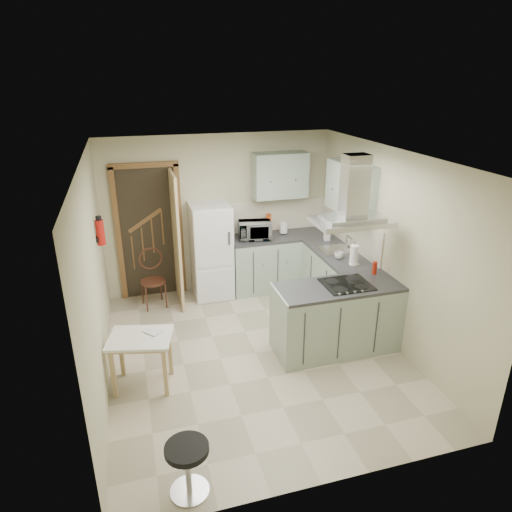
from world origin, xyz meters
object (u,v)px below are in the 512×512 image
object	(u,v)px
extractor_hood	(352,221)
bentwood_chair	(153,281)
peninsula	(337,318)
drop_leaf_table	(142,361)
stool	(188,469)
microwave	(255,230)
fridge	(211,251)

from	to	relation	value
extractor_hood	bentwood_chair	size ratio (longest dim) A/B	1.09
peninsula	extractor_hood	distance (m)	1.27
peninsula	drop_leaf_table	size ratio (longest dim) A/B	2.27
peninsula	bentwood_chair	size ratio (longest dim) A/B	1.89
bentwood_chair	peninsula	bearing A→B (deg)	-49.12
peninsula	stool	distance (m)	2.72
peninsula	bentwood_chair	world-z (taller)	peninsula
peninsula	microwave	bearing A→B (deg)	105.07
fridge	extractor_hood	xyz separation A→B (m)	(1.32, -1.98, 0.97)
peninsula	extractor_hood	xyz separation A→B (m)	(0.10, 0.00, 1.27)
drop_leaf_table	stool	bearing A→B (deg)	-66.24
peninsula	fridge	bearing A→B (deg)	121.74
fridge	drop_leaf_table	distance (m)	2.43
bentwood_chair	microwave	bearing A→B (deg)	-4.87
drop_leaf_table	bentwood_chair	bearing A→B (deg)	95.75
extractor_hood	drop_leaf_table	bearing A→B (deg)	-178.02
extractor_hood	drop_leaf_table	size ratio (longest dim) A/B	1.32
drop_leaf_table	peninsula	bearing A→B (deg)	15.69
peninsula	extractor_hood	world-z (taller)	extractor_hood
fridge	microwave	world-z (taller)	fridge
extractor_hood	bentwood_chair	xyz separation A→B (m)	(-2.26, 1.84, -1.31)
microwave	drop_leaf_table	bearing A→B (deg)	-123.46
fridge	microwave	bearing A→B (deg)	-2.70
drop_leaf_table	microwave	distance (m)	2.88
stool	fridge	bearing A→B (deg)	75.87
stool	microwave	bearing A→B (deg)	65.86
microwave	stool	bearing A→B (deg)	-104.55
stool	peninsula	bearing A→B (deg)	37.85
peninsula	bentwood_chair	distance (m)	2.83
bentwood_chair	drop_leaf_table	bearing A→B (deg)	-106.60
fridge	stool	bearing A→B (deg)	-104.13
fridge	stool	distance (m)	3.79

